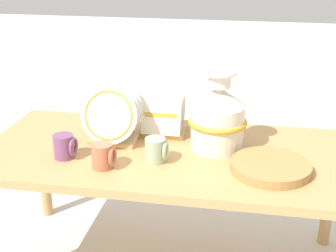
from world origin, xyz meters
TOP-DOWN VIEW (x-y plane):
  - display_table at (0.00, 0.00)m, footprint 1.55×0.73m
  - ceramic_vase at (0.20, 0.07)m, footprint 0.24×0.24m
  - dish_rack_round_plates at (-0.25, 0.04)m, footprint 0.24×0.21m
  - dish_rack_square_plates at (-0.05, 0.18)m, footprint 0.20×0.19m
  - wicker_charger_stack at (0.41, -0.11)m, footprint 0.30×0.30m
  - mug_plum_glaze at (-0.39, -0.14)m, footprint 0.09×0.08m
  - mug_sage_glaze at (-0.03, -0.11)m, footprint 0.09×0.08m
  - mug_terracotta_glaze at (-0.21, -0.20)m, footprint 0.09×0.08m

SIDE VIEW (x-z plane):
  - display_table at x=0.00m, z-range 0.23..0.82m
  - wicker_charger_stack at x=0.41m, z-range 0.59..0.62m
  - mug_plum_glaze at x=-0.39m, z-range 0.59..0.68m
  - mug_sage_glaze at x=-0.03m, z-range 0.59..0.68m
  - mug_terracotta_glaze at x=-0.21m, z-range 0.59..0.68m
  - dish_rack_square_plates at x=-0.05m, z-range 0.56..0.75m
  - dish_rack_round_plates at x=-0.25m, z-range 0.57..0.83m
  - ceramic_vase at x=0.20m, z-range 0.56..0.90m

